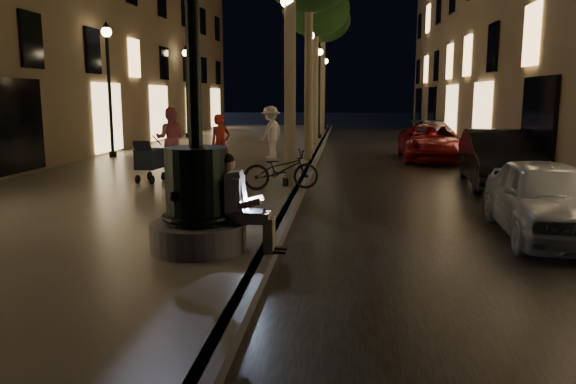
# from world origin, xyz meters

# --- Properties ---
(ground) EXTENTS (120.00, 120.00, 0.00)m
(ground) POSITION_xyz_m (0.00, 15.00, 0.00)
(ground) COLOR black
(ground) RESTS_ON ground
(cobble_lane) EXTENTS (6.00, 45.00, 0.02)m
(cobble_lane) POSITION_xyz_m (3.00, 15.00, 0.01)
(cobble_lane) COLOR black
(cobble_lane) RESTS_ON ground
(promenade) EXTENTS (8.00, 45.00, 0.20)m
(promenade) POSITION_xyz_m (-4.00, 15.00, 0.10)
(promenade) COLOR slate
(promenade) RESTS_ON ground
(curb_strip) EXTENTS (0.25, 45.00, 0.20)m
(curb_strip) POSITION_xyz_m (0.00, 15.00, 0.10)
(curb_strip) COLOR #59595B
(curb_strip) RESTS_ON ground
(fountain_lamppost) EXTENTS (1.40, 1.40, 5.21)m
(fountain_lamppost) POSITION_xyz_m (-1.00, 2.00, 1.21)
(fountain_lamppost) COLOR #59595B
(fountain_lamppost) RESTS_ON promenade
(seated_man_laptop) EXTENTS (1.05, 0.36, 1.42)m
(seated_man_laptop) POSITION_xyz_m (-0.39, 2.00, 0.94)
(seated_man_laptop) COLOR gray
(seated_man_laptop) RESTS_ON promenade
(tree_third) EXTENTS (3.00, 3.00, 7.20)m
(tree_third) POSITION_xyz_m (-0.30, 20.00, 6.14)
(tree_third) COLOR #6B604C
(tree_third) RESTS_ON promenade
(tree_far) EXTENTS (3.00, 3.00, 7.50)m
(tree_far) POSITION_xyz_m (-0.22, 26.00, 6.43)
(tree_far) COLOR #6B604C
(tree_far) RESTS_ON promenade
(lamp_curb_a) EXTENTS (0.36, 0.36, 4.81)m
(lamp_curb_a) POSITION_xyz_m (-0.30, 8.00, 3.24)
(lamp_curb_a) COLOR black
(lamp_curb_a) RESTS_ON promenade
(lamp_curb_b) EXTENTS (0.36, 0.36, 4.81)m
(lamp_curb_b) POSITION_xyz_m (-0.30, 16.00, 3.24)
(lamp_curb_b) COLOR black
(lamp_curb_b) RESTS_ON promenade
(lamp_curb_c) EXTENTS (0.36, 0.36, 4.81)m
(lamp_curb_c) POSITION_xyz_m (-0.30, 24.00, 3.24)
(lamp_curb_c) COLOR black
(lamp_curb_c) RESTS_ON promenade
(lamp_curb_d) EXTENTS (0.36, 0.36, 4.81)m
(lamp_curb_d) POSITION_xyz_m (-0.30, 32.00, 3.24)
(lamp_curb_d) COLOR black
(lamp_curb_d) RESTS_ON promenade
(lamp_left_b) EXTENTS (0.36, 0.36, 4.81)m
(lamp_left_b) POSITION_xyz_m (-7.40, 14.00, 3.24)
(lamp_left_b) COLOR black
(lamp_left_b) RESTS_ON promenade
(lamp_left_c) EXTENTS (0.36, 0.36, 4.81)m
(lamp_left_c) POSITION_xyz_m (-7.40, 24.00, 3.24)
(lamp_left_c) COLOR black
(lamp_left_c) RESTS_ON promenade
(stroller) EXTENTS (0.60, 1.20, 1.21)m
(stroller) POSITION_xyz_m (-3.92, 8.20, 0.80)
(stroller) COLOR black
(stroller) RESTS_ON promenade
(car_front) EXTENTS (1.84, 4.05, 1.35)m
(car_front) POSITION_xyz_m (4.58, 4.09, 0.67)
(car_front) COLOR #A6A9AD
(car_front) RESTS_ON ground
(car_second) EXTENTS (1.96, 4.73, 1.52)m
(car_second) POSITION_xyz_m (5.20, 9.61, 0.76)
(car_second) COLOR black
(car_second) RESTS_ON ground
(car_third) EXTENTS (2.33, 4.90, 1.35)m
(car_third) POSITION_xyz_m (4.36, 15.73, 0.68)
(car_third) COLOR maroon
(car_third) RESTS_ON ground
(car_rear) EXTENTS (1.93, 4.39, 1.25)m
(car_rear) POSITION_xyz_m (5.20, 21.09, 0.63)
(car_rear) COLOR #2D2E32
(car_rear) RESTS_ON ground
(pedestrian_red) EXTENTS (0.74, 0.71, 1.70)m
(pedestrian_red) POSITION_xyz_m (-2.44, 9.97, 1.05)
(pedestrian_red) COLOR red
(pedestrian_red) RESTS_ON promenade
(pedestrian_pink) EXTENTS (1.00, 0.84, 1.87)m
(pedestrian_pink) POSITION_xyz_m (-4.21, 10.91, 1.13)
(pedestrian_pink) COLOR pink
(pedestrian_pink) RESTS_ON promenade
(pedestrian_white) EXTENTS (1.14, 1.38, 1.85)m
(pedestrian_white) POSITION_xyz_m (-1.58, 14.35, 1.13)
(pedestrian_white) COLOR silver
(pedestrian_white) RESTS_ON promenade
(pedestrian_blue) EXTENTS (0.95, 0.94, 1.60)m
(pedestrian_blue) POSITION_xyz_m (-4.29, 14.07, 1.00)
(pedestrian_blue) COLOR #264D8B
(pedestrian_blue) RESTS_ON promenade
(bicycle) EXTENTS (1.93, 1.14, 0.96)m
(bicycle) POSITION_xyz_m (-0.40, 7.42, 0.68)
(bicycle) COLOR black
(bicycle) RESTS_ON promenade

